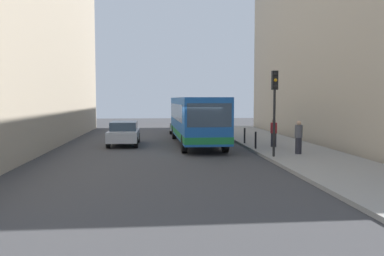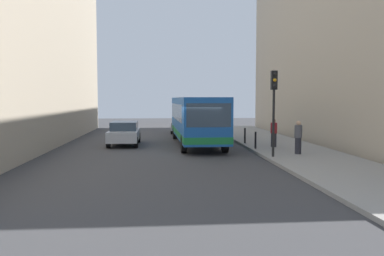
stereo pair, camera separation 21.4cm
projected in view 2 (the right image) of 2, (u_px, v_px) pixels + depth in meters
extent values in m
plane|color=#38383A|center=(195.00, 154.00, 21.62)|extent=(80.00, 80.00, 0.00)
cube|color=gray|center=(295.00, 152.00, 22.04)|extent=(4.40, 40.00, 0.15)
cube|color=#B2A38C|center=(370.00, 3.00, 25.87)|extent=(7.00, 32.00, 17.97)
cube|color=#19519E|center=(196.00, 117.00, 25.85)|extent=(2.75, 11.05, 2.50)
cube|color=#197238|center=(196.00, 132.00, 25.92)|extent=(2.77, 11.07, 0.36)
cube|color=#2D3D4C|center=(209.00, 115.00, 20.39)|extent=(2.26, 0.11, 1.20)
cube|color=#2D3D4C|center=(195.00, 112.00, 26.32)|extent=(2.73, 9.46, 1.00)
cylinder|color=black|center=(225.00, 143.00, 22.19)|extent=(0.30, 1.01, 1.00)
cylinder|color=black|center=(184.00, 144.00, 21.96)|extent=(0.30, 1.01, 1.00)
cylinder|color=black|center=(206.00, 132.00, 29.93)|extent=(0.30, 1.01, 1.00)
cylinder|color=black|center=(175.00, 132.00, 29.70)|extent=(0.30, 1.01, 1.00)
cube|color=#A5A8AD|center=(124.00, 135.00, 25.74)|extent=(1.80, 4.40, 0.64)
cube|color=#2D3D4C|center=(124.00, 126.00, 25.85)|extent=(1.60, 2.46, 0.52)
cylinder|color=black|center=(136.00, 142.00, 24.34)|extent=(0.22, 0.64, 0.64)
cylinder|color=black|center=(108.00, 143.00, 24.21)|extent=(0.22, 0.64, 0.64)
cylinder|color=black|center=(139.00, 138.00, 27.32)|extent=(0.22, 0.64, 0.64)
cylinder|color=black|center=(114.00, 138.00, 27.19)|extent=(0.22, 0.64, 0.64)
cube|color=#A5A8AD|center=(182.00, 125.00, 35.13)|extent=(2.10, 4.51, 0.64)
cube|color=#2D3D4C|center=(182.00, 119.00, 35.24)|extent=(1.77, 2.57, 0.52)
cylinder|color=black|center=(192.00, 130.00, 33.67)|extent=(0.26, 0.65, 0.64)
cylinder|color=black|center=(172.00, 130.00, 33.65)|extent=(0.26, 0.65, 0.64)
cylinder|color=black|center=(192.00, 128.00, 36.66)|extent=(0.26, 0.65, 0.64)
cylinder|color=black|center=(173.00, 128.00, 36.64)|extent=(0.26, 0.65, 0.64)
cylinder|color=black|center=(273.00, 123.00, 19.47)|extent=(0.12, 0.12, 3.20)
cube|color=black|center=(274.00, 80.00, 19.32)|extent=(0.28, 0.24, 0.90)
sphere|color=black|center=(275.00, 74.00, 19.17)|extent=(0.16, 0.16, 0.16)
sphere|color=orange|center=(275.00, 80.00, 19.19)|extent=(0.16, 0.16, 0.16)
sphere|color=black|center=(275.00, 86.00, 19.21)|extent=(0.16, 0.16, 0.16)
cylinder|color=black|center=(256.00, 140.00, 22.69)|extent=(0.11, 0.11, 0.95)
cylinder|color=black|center=(245.00, 136.00, 25.51)|extent=(0.11, 0.11, 0.95)
cylinder|color=#26262D|center=(298.00, 146.00, 20.50)|extent=(0.32, 0.32, 0.82)
cylinder|color=#4C4C51|center=(298.00, 131.00, 20.45)|extent=(0.38, 0.38, 0.63)
sphere|color=tan|center=(298.00, 123.00, 20.42)|extent=(0.23, 0.23, 0.23)
cylinder|color=#26262D|center=(274.00, 140.00, 23.53)|extent=(0.32, 0.32, 0.79)
cylinder|color=maroon|center=(274.00, 128.00, 23.48)|extent=(0.38, 0.38, 0.61)
sphere|color=#8C6647|center=(274.00, 121.00, 23.45)|extent=(0.22, 0.22, 0.22)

